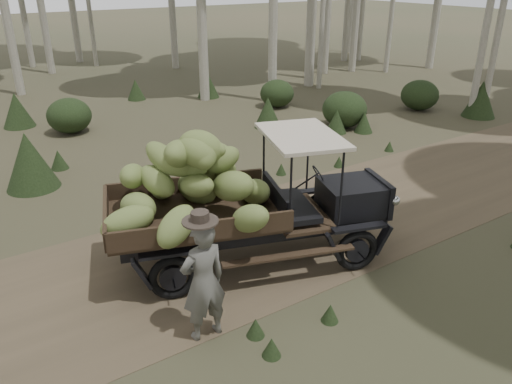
# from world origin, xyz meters

# --- Properties ---
(ground) EXTENTS (120.00, 120.00, 0.00)m
(ground) POSITION_xyz_m (0.00, 0.00, 0.00)
(ground) COLOR #473D2B
(ground) RESTS_ON ground
(dirt_track) EXTENTS (70.00, 4.00, 0.01)m
(dirt_track) POSITION_xyz_m (0.00, 0.00, 0.00)
(dirt_track) COLOR brown
(dirt_track) RESTS_ON ground
(banana_truck) EXTENTS (5.32, 3.15, 2.61)m
(banana_truck) POSITION_xyz_m (-1.07, -0.28, 1.48)
(banana_truck) COLOR black
(banana_truck) RESTS_ON ground
(farmer) EXTENTS (0.67, 0.49, 2.00)m
(farmer) POSITION_xyz_m (-2.26, -1.87, 0.94)
(farmer) COLOR #5A5852
(farmer) RESTS_ON ground
(undergrowth) EXTENTS (25.51, 24.54, 1.38)m
(undergrowth) POSITION_xyz_m (0.29, 0.01, 0.54)
(undergrowth) COLOR #233319
(undergrowth) RESTS_ON ground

